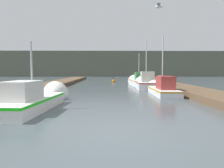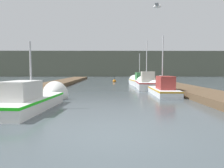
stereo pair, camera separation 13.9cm
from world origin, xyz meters
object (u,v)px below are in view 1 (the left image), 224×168
mooring_piling_0 (160,82)px  mooring_piling_1 (150,80)px  fishing_boat_2 (146,83)px  fishing_boat_0 (37,99)px  seagull_lead (159,6)px  channel_buoy (114,81)px  fishing_boat_1 (161,88)px  fishing_boat_3 (138,81)px

mooring_piling_0 → mooring_piling_1: mooring_piling_0 is taller
fishing_boat_2 → fishing_boat_0: bearing=-123.8°
seagull_lead → mooring_piling_1: bearing=8.7°
mooring_piling_1 → seagull_lead: size_ratio=2.11×
channel_buoy → seagull_lead: bearing=-87.1°
mooring_piling_1 → fishing_boat_1: bearing=-96.7°
mooring_piling_0 → seagull_lead: seagull_lead is taller
fishing_boat_1 → mooring_piling_0: 3.87m
fishing_boat_1 → fishing_boat_2: (-0.37, 4.31, 0.09)m
fishing_boat_1 → mooring_piling_1: (1.07, 9.16, 0.19)m
fishing_boat_2 → fishing_boat_3: (-0.09, 4.29, -0.05)m
fishing_boat_0 → fishing_boat_1: (7.39, 5.13, 0.00)m
fishing_boat_2 → seagull_lead: size_ratio=9.07×
fishing_boat_2 → mooring_piling_1: (1.44, 4.85, 0.10)m
fishing_boat_2 → fishing_boat_3: bearing=94.0°
mooring_piling_0 → fishing_boat_1: bearing=-103.1°
fishing_boat_0 → mooring_piling_1: fishing_boat_0 is taller
channel_buoy → fishing_boat_2: bearing=-74.4°
fishing_boat_1 → channel_buoy: size_ratio=5.33×
channel_buoy → mooring_piling_0: bearing=-69.1°
fishing_boat_3 → mooring_piling_0: (1.33, -4.83, 0.19)m
fishing_boat_2 → mooring_piling_0: size_ratio=3.99×
fishing_boat_0 → fishing_boat_1: bearing=39.0°
mooring_piling_0 → seagull_lead: (-2.98, -11.18, 3.42)m
fishing_boat_3 → seagull_lead: size_ratio=9.04×
fishing_boat_3 → channel_buoy: size_ratio=4.99×
fishing_boat_2 → mooring_piling_1: size_ratio=4.30×
mooring_piling_1 → channel_buoy: size_ratio=1.16×
fishing_boat_2 → fishing_boat_3: 4.29m
fishing_boat_0 → fishing_boat_3: bearing=67.4°
fishing_boat_0 → fishing_boat_2: (7.02, 9.44, 0.10)m
fishing_boat_3 → channel_buoy: fishing_boat_3 is taller
fishing_boat_2 → channel_buoy: fishing_boat_2 is taller
mooring_piling_0 → mooring_piling_1: (0.20, 5.39, -0.05)m
fishing_boat_0 → fishing_boat_2: size_ratio=1.17×
mooring_piling_0 → channel_buoy: size_ratio=1.25×
fishing_boat_1 → mooring_piling_1: 9.23m
fishing_boat_0 → channel_buoy: fishing_boat_0 is taller
fishing_boat_3 → fishing_boat_2: bearing=-92.5°
fishing_boat_3 → mooring_piling_1: bearing=16.5°
fishing_boat_0 → channel_buoy: (4.17, 19.61, -0.25)m
fishing_boat_1 → mooring_piling_1: fishing_boat_1 is taller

